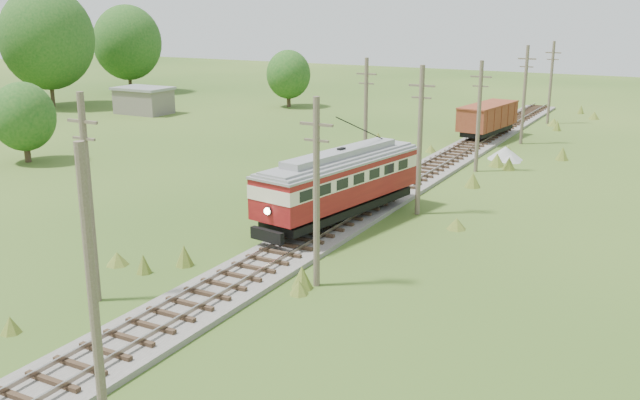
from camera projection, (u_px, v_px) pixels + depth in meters
The scene contains 17 objects.
railbed_main at pixel (388, 194), 47.49m from camera, with size 3.60×96.00×0.57m.
streetcar at pixel (341, 179), 40.87m from camera, with size 5.03×12.86×5.81m.
gondola at pixel (488, 118), 67.10m from camera, with size 3.79×8.73×2.81m.
gravel_pile at pixel (506, 154), 58.70m from camera, with size 2.96×3.14×1.08m.
utility_pole_r_1 at pixel (93, 293), 20.36m from camera, with size 0.30×0.30×8.80m.
utility_pole_r_2 at pixel (317, 192), 31.29m from camera, with size 1.60×0.30×8.60m.
utility_pole_r_3 at pixel (420, 139), 42.31m from camera, with size 1.60×0.30×9.00m.
utility_pole_r_4 at pixel (479, 115), 53.51m from camera, with size 1.60×0.30×8.40m.
utility_pole_r_5 at pixel (524, 94), 64.28m from camera, with size 1.60×0.30×8.90m.
utility_pole_r_6 at pixel (551, 82), 75.43m from camera, with size 1.60×0.30×8.70m.
utility_pole_l_a at pixel (89, 197), 29.58m from camera, with size 1.60×0.30×9.00m.
utility_pole_l_b at pixel (366, 114), 53.52m from camera, with size 1.60×0.30×8.60m.
tree_left_4 at pixel (47, 39), 87.06m from camera, with size 11.34×11.34×14.61m.
tree_left_5 at pixel (127, 43), 101.88m from camera, with size 9.66×9.66×12.44m.
tree_mid_a at pixel (288, 74), 88.16m from camera, with size 5.46×5.46×7.03m.
tree_mid_c at pixel (23, 117), 56.92m from camera, with size 5.04×5.04×6.49m.
shed at pixel (144, 100), 83.28m from camera, with size 6.40×4.40×3.10m.
Camera 1 is at (17.83, -8.55, 12.35)m, focal length 40.00 mm.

